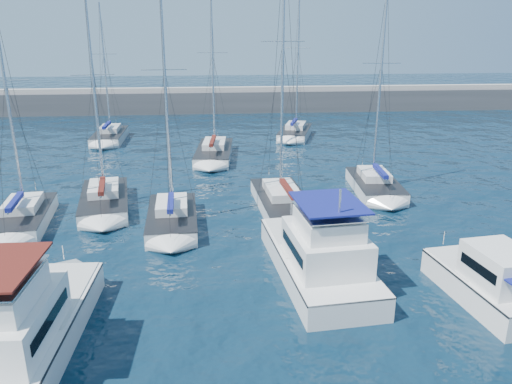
{
  "coord_description": "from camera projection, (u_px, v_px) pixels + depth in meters",
  "views": [
    {
      "loc": [
        0.33,
        -22.03,
        11.71
      ],
      "look_at": [
        2.67,
        4.22,
        3.0
      ],
      "focal_mm": 35.0,
      "sensor_mm": 36.0,
      "label": 1
    }
  ],
  "objects": [
    {
      "name": "ground",
      "position": [
        210.0,
        278.0,
        24.48
      ],
      "size": [
        220.0,
        220.0,
        0.0
      ],
      "primitive_type": "plane",
      "color": "black",
      "rests_on": "ground"
    },
    {
      "name": "breakwater",
      "position": [
        209.0,
        104.0,
        73.33
      ],
      "size": [
        160.0,
        6.0,
        4.45
      ],
      "color": "#424244",
      "rests_on": "ground"
    },
    {
      "name": "motor_yacht_port_inner",
      "position": [
        15.0,
        332.0,
        18.22
      ],
      "size": [
        4.2,
        10.01,
        4.69
      ],
      "rotation": [
        0.0,
        0.0,
        -0.03
      ],
      "color": "silver",
      "rests_on": "ground"
    },
    {
      "name": "motor_yacht_stbd_inner",
      "position": [
        320.0,
        257.0,
        24.15
      ],
      "size": [
        4.7,
        9.92,
        4.69
      ],
      "rotation": [
        0.0,
        0.0,
        0.09
      ],
      "color": "silver",
      "rests_on": "ground"
    },
    {
      "name": "motor_yacht_stbd_outer",
      "position": [
        489.0,
        283.0,
        22.05
      ],
      "size": [
        3.42,
        6.61,
        3.2
      ],
      "rotation": [
        0.0,
        0.0,
        0.12
      ],
      "color": "silver",
      "rests_on": "ground"
    },
    {
      "name": "sailboat_mid_a",
      "position": [
        23.0,
        217.0,
        30.93
      ],
      "size": [
        3.85,
        7.32,
        14.02
      ],
      "rotation": [
        0.0,
        0.0,
        0.12
      ],
      "color": "silver",
      "rests_on": "ground"
    },
    {
      "name": "sailboat_mid_b",
      "position": [
        105.0,
        200.0,
        33.94
      ],
      "size": [
        4.26,
        8.16,
        14.09
      ],
      "rotation": [
        0.0,
        0.0,
        0.16
      ],
      "color": "silver",
      "rests_on": "ground"
    },
    {
      "name": "sailboat_mid_c",
      "position": [
        172.0,
        218.0,
        30.79
      ],
      "size": [
        3.31,
        7.18,
        15.07
      ],
      "rotation": [
        0.0,
        0.0,
        0.05
      ],
      "color": "silver",
      "rests_on": "ground"
    },
    {
      "name": "sailboat_mid_d",
      "position": [
        283.0,
        202.0,
        33.47
      ],
      "size": [
        3.74,
        9.1,
        17.55
      ],
      "rotation": [
        0.0,
        0.0,
        0.07
      ],
      "color": "silver",
      "rests_on": "ground"
    },
    {
      "name": "sailboat_mid_e",
      "position": [
        375.0,
        185.0,
        37.23
      ],
      "size": [
        3.56,
        7.42,
        14.94
      ],
      "rotation": [
        0.0,
        0.0,
        -0.07
      ],
      "color": "silver",
      "rests_on": "ground"
    },
    {
      "name": "sailboat_back_a",
      "position": [
        110.0,
        136.0,
        54.08
      ],
      "size": [
        3.18,
        7.63,
        14.53
      ],
      "rotation": [
        0.0,
        0.0,
        0.02
      ],
      "color": "silver",
      "rests_on": "ground"
    },
    {
      "name": "sailboat_back_b",
      "position": [
        214.0,
        152.0,
        47.03
      ],
      "size": [
        3.89,
        9.05,
        15.33
      ],
      "rotation": [
        0.0,
        0.0,
        -0.08
      ],
      "color": "silver",
      "rests_on": "ground"
    },
    {
      "name": "sailboat_back_c",
      "position": [
        295.0,
        132.0,
        55.83
      ],
      "size": [
        5.07,
        7.83,
        15.45
      ],
      "rotation": [
        0.0,
        0.0,
        -0.3
      ],
      "color": "silver",
      "rests_on": "ground"
    }
  ]
}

